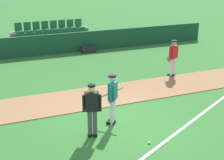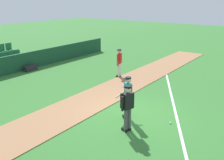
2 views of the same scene
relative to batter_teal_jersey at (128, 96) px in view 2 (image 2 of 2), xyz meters
name	(u,v)px [view 2 (image 2 of 2)]	position (x,y,z in m)	size (l,w,h in m)	color
ground_plane	(132,115)	(0.34, 0.00, -0.97)	(80.00, 80.00, 0.00)	#33702D
infield_dirt_path	(89,102)	(0.34, 2.40, -0.95)	(28.00, 2.25, 0.03)	#9E704C
foul_line_chalk	(172,96)	(3.34, -0.50, -0.96)	(12.00, 0.10, 0.01)	white
dugout_fence	(1,67)	(0.34, 9.64, -0.37)	(20.00, 0.16, 1.19)	#19472D
batter_teal_jersey	(128,96)	(0.00, 0.00, 0.00)	(0.76, 0.67, 1.76)	white
umpire_home_plate	(127,106)	(-0.91, -0.56, 0.03)	(0.57, 0.39, 1.76)	#4C4C4C
runner_red_jersey	(119,62)	(4.49, 3.48, -0.01)	(0.66, 0.40, 1.76)	silver
baseball	(170,123)	(0.54, -1.65, -0.93)	(0.07, 0.07, 0.07)	white
equipment_bag	(30,68)	(2.17, 9.19, -0.79)	(0.90, 0.36, 0.36)	#232328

